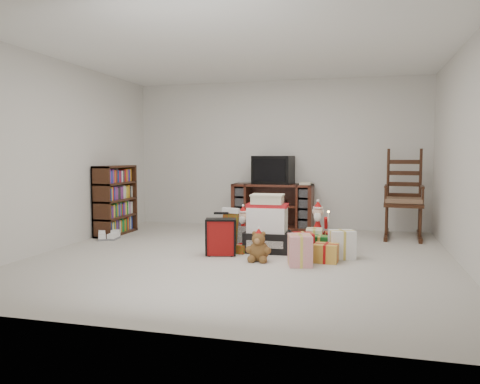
{
  "coord_description": "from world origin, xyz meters",
  "views": [
    {
      "loc": [
        1.39,
        -5.44,
        1.24
      ],
      "look_at": [
        -0.17,
        0.6,
        0.75
      ],
      "focal_mm": 35.0,
      "sensor_mm": 36.0,
      "label": 1
    }
  ],
  "objects_px": {
    "tv_stand": "(273,206)",
    "gift_cluster": "(321,246)",
    "gift_pile": "(267,227)",
    "mrs_claus_figurine": "(243,230)",
    "rocking_chair": "(403,206)",
    "red_suitcase": "(221,237)",
    "crt_television": "(273,170)",
    "sneaker_pair": "(108,236)",
    "bookshelf": "(116,201)",
    "teddy_bear": "(259,248)",
    "santa_figurine": "(318,229)"
  },
  "relations": [
    {
      "from": "teddy_bear",
      "to": "gift_cluster",
      "type": "relative_size",
      "value": 0.31
    },
    {
      "from": "rocking_chair",
      "to": "crt_television",
      "type": "distance_m",
      "value": 2.13
    },
    {
      "from": "tv_stand",
      "to": "crt_television",
      "type": "height_order",
      "value": "crt_television"
    },
    {
      "from": "red_suitcase",
      "to": "sneaker_pair",
      "type": "height_order",
      "value": "red_suitcase"
    },
    {
      "from": "bookshelf",
      "to": "red_suitcase",
      "type": "bearing_deg",
      "value": -27.93
    },
    {
      "from": "mrs_claus_figurine",
      "to": "crt_television",
      "type": "bearing_deg",
      "value": 85.43
    },
    {
      "from": "red_suitcase",
      "to": "bookshelf",
      "type": "bearing_deg",
      "value": 138.61
    },
    {
      "from": "bookshelf",
      "to": "rocking_chair",
      "type": "bearing_deg",
      "value": 11.16
    },
    {
      "from": "bookshelf",
      "to": "red_suitcase",
      "type": "height_order",
      "value": "bookshelf"
    },
    {
      "from": "bookshelf",
      "to": "sneaker_pair",
      "type": "relative_size",
      "value": 3.03
    },
    {
      "from": "santa_figurine",
      "to": "mrs_claus_figurine",
      "type": "distance_m",
      "value": 1.02
    },
    {
      "from": "bookshelf",
      "to": "rocking_chair",
      "type": "xyz_separation_m",
      "value": [
        4.34,
        0.86,
        -0.04
      ]
    },
    {
      "from": "rocking_chair",
      "to": "red_suitcase",
      "type": "distance_m",
      "value": 3.01
    },
    {
      "from": "tv_stand",
      "to": "teddy_bear",
      "type": "distance_m",
      "value": 2.42
    },
    {
      "from": "tv_stand",
      "to": "gift_cluster",
      "type": "height_order",
      "value": "tv_stand"
    },
    {
      "from": "teddy_bear",
      "to": "santa_figurine",
      "type": "relative_size",
      "value": 0.56
    },
    {
      "from": "santa_figurine",
      "to": "sneaker_pair",
      "type": "height_order",
      "value": "santa_figurine"
    },
    {
      "from": "gift_pile",
      "to": "rocking_chair",
      "type": "bearing_deg",
      "value": 39.55
    },
    {
      "from": "gift_pile",
      "to": "sneaker_pair",
      "type": "relative_size",
      "value": 2.04
    },
    {
      "from": "tv_stand",
      "to": "rocking_chair",
      "type": "xyz_separation_m",
      "value": [
        2.05,
        -0.26,
        0.09
      ]
    },
    {
      "from": "rocking_chair",
      "to": "gift_pile",
      "type": "distance_m",
      "value": 2.38
    },
    {
      "from": "gift_pile",
      "to": "gift_cluster",
      "type": "height_order",
      "value": "gift_pile"
    },
    {
      "from": "gift_pile",
      "to": "red_suitcase",
      "type": "height_order",
      "value": "gift_pile"
    },
    {
      "from": "tv_stand",
      "to": "gift_pile",
      "type": "xyz_separation_m",
      "value": [
        0.27,
        -1.83,
        -0.06
      ]
    },
    {
      "from": "gift_cluster",
      "to": "crt_television",
      "type": "bearing_deg",
      "value": 115.6
    },
    {
      "from": "santa_figurine",
      "to": "mrs_claus_figurine",
      "type": "relative_size",
      "value": 1.12
    },
    {
      "from": "red_suitcase",
      "to": "mrs_claus_figurine",
      "type": "bearing_deg",
      "value": 66.69
    },
    {
      "from": "red_suitcase",
      "to": "mrs_claus_figurine",
      "type": "distance_m",
      "value": 0.68
    },
    {
      "from": "sneaker_pair",
      "to": "santa_figurine",
      "type": "bearing_deg",
      "value": -16.52
    },
    {
      "from": "gift_pile",
      "to": "mrs_claus_figurine",
      "type": "height_order",
      "value": "gift_pile"
    },
    {
      "from": "santa_figurine",
      "to": "sneaker_pair",
      "type": "bearing_deg",
      "value": -174.79
    },
    {
      "from": "teddy_bear",
      "to": "crt_television",
      "type": "bearing_deg",
      "value": 96.64
    },
    {
      "from": "bookshelf",
      "to": "red_suitcase",
      "type": "relative_size",
      "value": 2.01
    },
    {
      "from": "mrs_claus_figurine",
      "to": "crt_television",
      "type": "height_order",
      "value": "crt_television"
    },
    {
      "from": "santa_figurine",
      "to": "tv_stand",
      "type": "bearing_deg",
      "value": 123.66
    },
    {
      "from": "teddy_bear",
      "to": "gift_cluster",
      "type": "bearing_deg",
      "value": 30.77
    },
    {
      "from": "mrs_claus_figurine",
      "to": "tv_stand",
      "type": "bearing_deg",
      "value": 85.3
    },
    {
      "from": "gift_cluster",
      "to": "rocking_chair",
      "type": "bearing_deg",
      "value": 57.99
    },
    {
      "from": "sneaker_pair",
      "to": "gift_cluster",
      "type": "bearing_deg",
      "value": -29.24
    },
    {
      "from": "rocking_chair",
      "to": "mrs_claus_figurine",
      "type": "height_order",
      "value": "rocking_chair"
    },
    {
      "from": "gift_cluster",
      "to": "crt_television",
      "type": "distance_m",
      "value": 2.4
    },
    {
      "from": "mrs_claus_figurine",
      "to": "gift_cluster",
      "type": "xyz_separation_m",
      "value": [
        1.09,
        -0.45,
        -0.08
      ]
    },
    {
      "from": "tv_stand",
      "to": "gift_cluster",
      "type": "xyz_separation_m",
      "value": [
        0.97,
        -1.99,
        -0.25
      ]
    },
    {
      "from": "rocking_chair",
      "to": "red_suitcase",
      "type": "xyz_separation_m",
      "value": [
        -2.29,
        -1.94,
        -0.24
      ]
    },
    {
      "from": "tv_stand",
      "to": "sneaker_pair",
      "type": "distance_m",
      "value": 2.7
    },
    {
      "from": "mrs_claus_figurine",
      "to": "crt_television",
      "type": "xyz_separation_m",
      "value": [
        0.12,
        1.56,
        0.78
      ]
    },
    {
      "from": "santa_figurine",
      "to": "sneaker_pair",
      "type": "xyz_separation_m",
      "value": [
        -3.03,
        -0.28,
        -0.19
      ]
    },
    {
      "from": "santa_figurine",
      "to": "gift_cluster",
      "type": "bearing_deg",
      "value": -81.65
    },
    {
      "from": "teddy_bear",
      "to": "gift_cluster",
      "type": "xyz_separation_m",
      "value": [
        0.68,
        0.41,
        -0.02
      ]
    },
    {
      "from": "rocking_chair",
      "to": "teddy_bear",
      "type": "distance_m",
      "value": 2.79
    }
  ]
}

